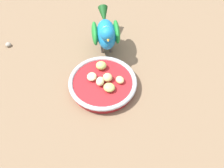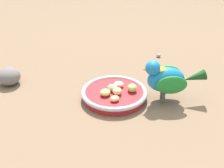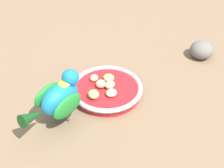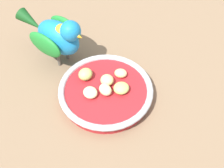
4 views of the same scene
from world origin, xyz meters
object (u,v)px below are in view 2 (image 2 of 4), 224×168
object	(u,v)px
apple_piece_0	(117,91)
pebble_0	(158,55)
apple_piece_2	(105,92)
apple_piece_4	(112,88)
feeding_bowl	(114,94)
apple_piece_1	(117,84)
parrot	(167,78)
apple_piece_3	(132,88)
apple_piece_5	(115,99)
rock_large	(9,76)

from	to	relation	value
apple_piece_0	pebble_0	xyz separation A→B (m)	(0.30, -0.19, -0.03)
apple_piece_2	apple_piece_4	size ratio (longest dim) A/B	1.11
feeding_bowl	apple_piece_2	xyz separation A→B (m)	(-0.02, 0.03, 0.02)
apple_piece_1	apple_piece_4	bearing A→B (deg)	142.20
parrot	pebble_0	distance (m)	0.32
apple_piece_3	parrot	distance (m)	0.10
feeding_bowl	apple_piece_0	distance (m)	0.02
feeding_bowl	apple_piece_4	bearing A→B (deg)	32.35
apple_piece_0	apple_piece_3	bearing A→B (deg)	-72.67
apple_piece_0	apple_piece_5	distance (m)	0.03
feeding_bowl	apple_piece_2	world-z (taller)	apple_piece_2
feeding_bowl	rock_large	xyz separation A→B (m)	(0.12, 0.32, 0.01)
apple_piece_2	apple_piece_5	size ratio (longest dim) A/B	1.21
feeding_bowl	parrot	world-z (taller)	parrot
apple_piece_2	parrot	world-z (taller)	parrot
apple_piece_0	apple_piece_4	world-z (taller)	same
apple_piece_2	pebble_0	xyz separation A→B (m)	(0.30, -0.22, -0.02)
rock_large	pebble_0	size ratio (longest dim) A/B	4.14
apple_piece_5	pebble_0	distance (m)	0.38
feeding_bowl	apple_piece_0	size ratio (longest dim) A/B	7.10
apple_piece_2	pebble_0	distance (m)	0.37
apple_piece_4	parrot	size ratio (longest dim) A/B	0.16
apple_piece_1	parrot	size ratio (longest dim) A/B	0.16
apple_piece_1	apple_piece_2	distance (m)	0.06
feeding_bowl	apple_piece_5	size ratio (longest dim) A/B	7.36
apple_piece_0	apple_piece_3	xyz separation A→B (m)	(0.01, -0.04, 0.00)
feeding_bowl	apple_piece_2	distance (m)	0.03
apple_piece_0	apple_piece_1	bearing A→B (deg)	-6.42
apple_piece_4	apple_piece_0	bearing A→B (deg)	-151.09
apple_piece_0	pebble_0	world-z (taller)	apple_piece_0
apple_piece_5	rock_large	bearing A→B (deg)	62.83
apple_piece_1	apple_piece_4	world-z (taller)	apple_piece_4
apple_piece_2	apple_piece_1	bearing A→B (deg)	-41.41
apple_piece_0	apple_piece_1	world-z (taller)	apple_piece_0
apple_piece_2	apple_piece_5	bearing A→B (deg)	-143.14
apple_piece_0	apple_piece_1	size ratio (longest dim) A/B	0.91
apple_piece_5	rock_large	xyz separation A→B (m)	(0.16, 0.32, -0.00)
feeding_bowl	apple_piece_3	xyz separation A→B (m)	(-0.00, -0.05, 0.02)
apple_piece_5	parrot	world-z (taller)	parrot
apple_piece_0	apple_piece_1	xyz separation A→B (m)	(0.04, -0.00, -0.00)
apple_piece_1	apple_piece_4	xyz separation A→B (m)	(-0.02, 0.02, 0.00)
apple_piece_1	pebble_0	distance (m)	0.31
apple_piece_5	parrot	xyz separation A→B (m)	(0.02, -0.15, 0.04)
parrot	apple_piece_5	bearing A→B (deg)	9.22
apple_piece_0	parrot	world-z (taller)	parrot
apple_piece_3	apple_piece_5	xyz separation A→B (m)	(-0.05, 0.05, -0.00)
rock_large	pebble_0	distance (m)	0.54
feeding_bowl	parrot	distance (m)	0.16
pebble_0	rock_large	bearing A→B (deg)	107.89
parrot	rock_large	world-z (taller)	parrot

